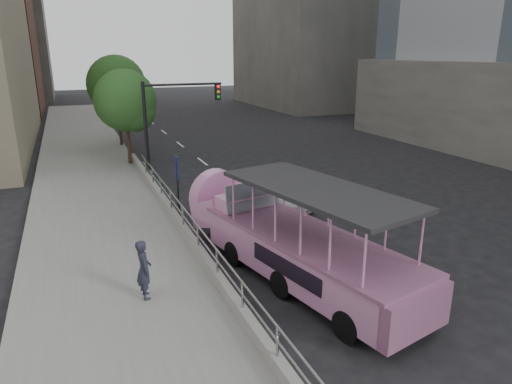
{
  "coord_description": "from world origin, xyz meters",
  "views": [
    {
      "loc": [
        -6.53,
        -11.14,
        6.58
      ],
      "look_at": [
        -0.71,
        3.0,
        1.88
      ],
      "focal_mm": 32.0,
      "sensor_mm": 36.0,
      "label": 1
    }
  ],
  "objects_px": {
    "parking_sign": "(178,182)",
    "street_tree_far": "(118,87)",
    "pedestrian_near": "(144,269)",
    "traffic_signal": "(168,115)",
    "street_tree_near": "(127,103)",
    "duck_boat": "(287,239)",
    "car": "(275,194)"
  },
  "relations": [
    {
      "from": "parking_sign",
      "to": "street_tree_far",
      "type": "height_order",
      "value": "street_tree_far"
    },
    {
      "from": "pedestrian_near",
      "to": "traffic_signal",
      "type": "relative_size",
      "value": 0.31
    },
    {
      "from": "pedestrian_near",
      "to": "street_tree_far",
      "type": "xyz_separation_m",
      "value": [
        2.02,
        21.9,
        3.19
      ]
    },
    {
      "from": "pedestrian_near",
      "to": "street_tree_far",
      "type": "height_order",
      "value": "street_tree_far"
    },
    {
      "from": "parking_sign",
      "to": "street_tree_far",
      "type": "relative_size",
      "value": 0.43
    },
    {
      "from": "parking_sign",
      "to": "traffic_signal",
      "type": "relative_size",
      "value": 0.53
    },
    {
      "from": "pedestrian_near",
      "to": "parking_sign",
      "type": "relative_size",
      "value": 0.59
    },
    {
      "from": "street_tree_near",
      "to": "street_tree_far",
      "type": "height_order",
      "value": "street_tree_far"
    },
    {
      "from": "street_tree_near",
      "to": "pedestrian_near",
      "type": "bearing_deg",
      "value": -96.54
    },
    {
      "from": "traffic_signal",
      "to": "street_tree_far",
      "type": "xyz_separation_m",
      "value": [
        -1.4,
        9.43,
        0.81
      ]
    },
    {
      "from": "duck_boat",
      "to": "street_tree_near",
      "type": "height_order",
      "value": "street_tree_near"
    },
    {
      "from": "duck_boat",
      "to": "parking_sign",
      "type": "bearing_deg",
      "value": 110.99
    },
    {
      "from": "duck_boat",
      "to": "street_tree_far",
      "type": "bearing_deg",
      "value": 96.17
    },
    {
      "from": "pedestrian_near",
      "to": "street_tree_far",
      "type": "relative_size",
      "value": 0.25
    },
    {
      "from": "pedestrian_near",
      "to": "traffic_signal",
      "type": "height_order",
      "value": "traffic_signal"
    },
    {
      "from": "street_tree_far",
      "to": "duck_boat",
      "type": "bearing_deg",
      "value": -83.83
    },
    {
      "from": "traffic_signal",
      "to": "pedestrian_near",
      "type": "bearing_deg",
      "value": -105.33
    },
    {
      "from": "car",
      "to": "street_tree_near",
      "type": "bearing_deg",
      "value": 92.85
    },
    {
      "from": "traffic_signal",
      "to": "street_tree_far",
      "type": "bearing_deg",
      "value": 98.43
    },
    {
      "from": "car",
      "to": "traffic_signal",
      "type": "relative_size",
      "value": 0.72
    },
    {
      "from": "duck_boat",
      "to": "traffic_signal",
      "type": "bearing_deg",
      "value": 94.39
    },
    {
      "from": "car",
      "to": "street_tree_far",
      "type": "bearing_deg",
      "value": 82.93
    },
    {
      "from": "duck_boat",
      "to": "street_tree_far",
      "type": "distance_m",
      "value": 21.92
    },
    {
      "from": "pedestrian_near",
      "to": "street_tree_near",
      "type": "relative_size",
      "value": 0.29
    },
    {
      "from": "parking_sign",
      "to": "pedestrian_near",
      "type": "bearing_deg",
      "value": -111.43
    },
    {
      "from": "parking_sign",
      "to": "street_tree_near",
      "type": "relative_size",
      "value": 0.49
    },
    {
      "from": "duck_boat",
      "to": "parking_sign",
      "type": "xyz_separation_m",
      "value": [
        -2.09,
        5.44,
        0.6
      ]
    },
    {
      "from": "duck_boat",
      "to": "street_tree_far",
      "type": "height_order",
      "value": "street_tree_far"
    },
    {
      "from": "car",
      "to": "duck_boat",
      "type": "bearing_deg",
      "value": -134.73
    },
    {
      "from": "street_tree_far",
      "to": "traffic_signal",
      "type": "bearing_deg",
      "value": -81.57
    },
    {
      "from": "traffic_signal",
      "to": "street_tree_far",
      "type": "distance_m",
      "value": 9.57
    },
    {
      "from": "street_tree_near",
      "to": "street_tree_far",
      "type": "distance_m",
      "value": 6.02
    }
  ]
}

